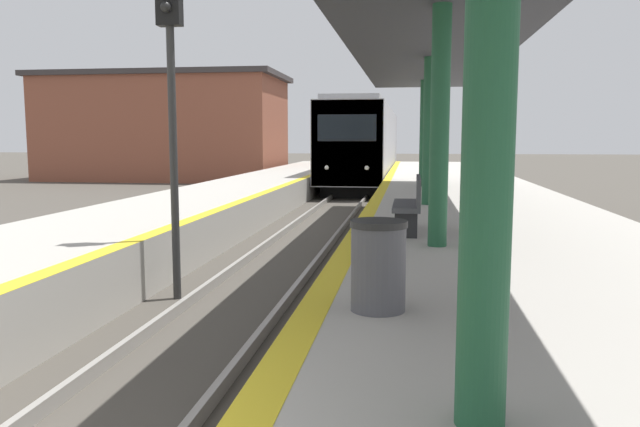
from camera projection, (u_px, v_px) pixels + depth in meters
train at (366, 144)px, 34.93m from camera, size 2.89×21.51×4.25m
signal_near at (171, 70)px, 9.27m from camera, size 0.36×0.31×5.03m
station_canopy at (435, 37)px, 11.44m from camera, size 3.47×22.94×3.60m
trash_bin at (378, 265)px, 5.60m from camera, size 0.52×0.52×0.82m
bench at (411, 203)px, 10.31m from camera, size 0.44×1.60×0.92m
station_building at (165, 127)px, 37.81m from camera, size 14.47×7.34×6.29m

